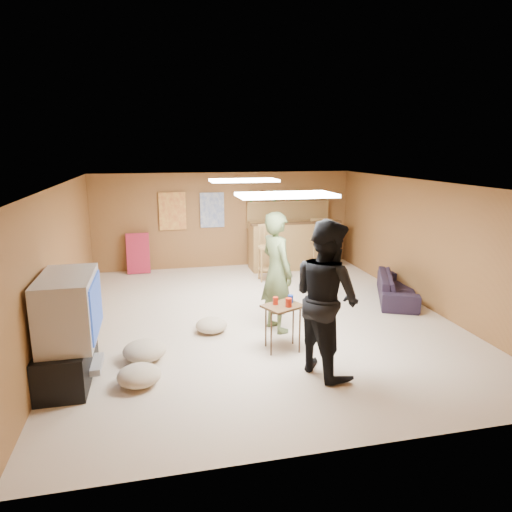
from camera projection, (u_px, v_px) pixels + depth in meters
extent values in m
plane|color=#C9B299|center=(259.00, 317.00, 7.57)|extent=(7.00, 7.00, 0.00)
cube|color=silver|center=(259.00, 184.00, 7.06)|extent=(6.00, 7.00, 0.02)
cube|color=brown|center=(225.00, 220.00, 10.64)|extent=(6.00, 0.02, 2.20)
cube|color=brown|center=(349.00, 340.00, 3.99)|extent=(6.00, 0.02, 2.20)
cube|color=brown|center=(59.00, 263.00, 6.67)|extent=(0.02, 7.00, 2.20)
cube|color=brown|center=(426.00, 244.00, 7.96)|extent=(0.02, 7.00, 2.20)
cube|color=black|center=(67.00, 359.00, 5.50)|extent=(0.55, 1.30, 0.50)
cube|color=#B2B2B7|center=(87.00, 365.00, 5.57)|extent=(0.35, 0.50, 0.08)
cube|color=#B2B2B7|center=(69.00, 308.00, 5.37)|extent=(0.60, 1.10, 0.80)
cube|color=navy|center=(96.00, 306.00, 5.44)|extent=(0.02, 0.95, 0.65)
cube|color=olive|center=(293.00, 245.00, 10.56)|extent=(2.00, 0.60, 1.10)
cube|color=#3C2613|center=(297.00, 223.00, 10.20)|extent=(2.10, 0.12, 0.05)
cube|color=olive|center=(288.00, 202.00, 10.77)|extent=(2.00, 0.18, 0.05)
cube|color=olive|center=(288.00, 214.00, 10.86)|extent=(2.00, 0.14, 0.60)
cube|color=#BF3F26|center=(173.00, 211.00, 10.29)|extent=(0.60, 0.03, 0.85)
cube|color=#334C99|center=(212.00, 210.00, 10.48)|extent=(0.55, 0.03, 0.80)
cube|color=#AF203A|center=(138.00, 253.00, 10.17)|extent=(0.50, 0.26, 0.91)
cube|color=white|center=(286.00, 195.00, 5.64)|extent=(1.20, 0.60, 0.04)
cube|color=white|center=(244.00, 180.00, 8.21)|extent=(1.20, 0.60, 0.04)
imported|color=#546339|center=(277.00, 272.00, 6.86)|extent=(0.61, 0.77, 1.83)
imported|color=black|center=(326.00, 298.00, 5.54)|extent=(0.99, 1.12, 1.93)
imported|color=black|center=(397.00, 287.00, 8.40)|extent=(1.25, 1.74, 0.48)
cube|color=#3C2613|center=(283.00, 327.00, 6.29)|extent=(0.62, 0.57, 0.65)
cylinder|color=#A51C0B|center=(275.00, 301.00, 6.23)|extent=(0.09, 0.09, 0.10)
cylinder|color=#A51C0B|center=(289.00, 302.00, 6.14)|extent=(0.10, 0.10, 0.12)
cylinder|color=navy|center=(291.00, 299.00, 6.31)|extent=(0.08, 0.08, 0.11)
ellipsoid|color=tan|center=(145.00, 350.00, 6.03)|extent=(0.70, 0.70, 0.26)
ellipsoid|color=tan|center=(211.00, 325.00, 6.94)|extent=(0.54, 0.54, 0.22)
ellipsoid|color=tan|center=(139.00, 375.00, 5.39)|extent=(0.58, 0.58, 0.23)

